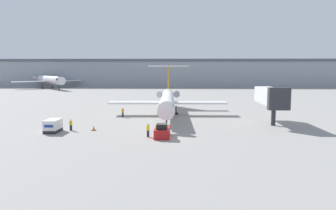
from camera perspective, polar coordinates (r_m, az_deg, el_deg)
The scene contains 11 objects.
ground_plane at distance 43.08m, azimuth -0.54°, elevation -5.72°, with size 600.00×600.00×0.00m, color gray.
terminal_building at distance 162.09m, azimuth 1.29°, elevation 5.63°, with size 180.00×16.80×13.37m.
airplane_main at distance 63.28m, azimuth -0.08°, elevation 0.94°, with size 23.01×32.75×9.64m.
pushback_tug at distance 43.42m, azimuth -1.01°, elevation -4.65°, with size 1.97×4.29×1.93m.
luggage_cart at distance 49.37m, azimuth -19.40°, elevation -3.44°, with size 1.77×3.10×1.82m.
worker_near_tug at distance 43.40m, azimuth -3.50°, elevation -4.35°, with size 0.40×0.25×1.82m.
worker_by_wing at distance 61.13m, azimuth -7.89°, elevation -1.26°, with size 0.40×0.25×1.79m.
worker_on_apron at distance 49.85m, azimuth -16.56°, elevation -3.31°, with size 0.40×0.24×1.66m.
traffic_cone_left at distance 49.18m, azimuth -12.82°, elevation -3.99°, with size 0.62×0.62×0.66m.
airplane_parked_far_left at distance 155.87m, azimuth -20.20°, elevation 4.18°, with size 27.59×33.16×10.71m.
jet_bridge at distance 56.11m, azimuth 17.42°, elevation 1.41°, with size 3.20×10.95×6.19m.
Camera 1 is at (1.82, -42.07, 9.10)m, focal length 35.00 mm.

